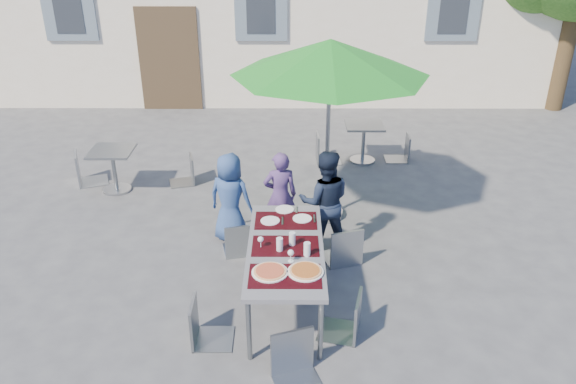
{
  "coord_description": "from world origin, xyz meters",
  "views": [
    {
      "loc": [
        0.62,
        -4.63,
        3.87
      ],
      "look_at": [
        0.59,
        1.32,
        0.94
      ],
      "focal_mm": 35.0,
      "sensor_mm": 36.0,
      "label": 1
    }
  ],
  "objects_px": {
    "chair_3": "(202,299)",
    "cafe_table_1": "(364,137)",
    "child_2": "(325,202)",
    "bg_chair_l_1": "(324,131)",
    "child_1": "(280,196)",
    "bg_chair_r_1": "(404,133)",
    "chair_2": "(345,224)",
    "chair_0": "(238,219)",
    "cafe_table_0": "(113,164)",
    "child_0": "(230,198)",
    "bg_chair_l_0": "(81,149)",
    "chair_1": "(275,220)",
    "pizza_near_right": "(305,271)",
    "chair_4": "(350,292)",
    "pizza_near_left": "(270,272)",
    "chair_5": "(296,333)",
    "patio_umbrella": "(330,59)",
    "bg_chair_r_0": "(185,154)",
    "dining_table": "(285,250)"
  },
  "relations": [
    {
      "from": "child_1",
      "to": "bg_chair_r_1",
      "type": "bearing_deg",
      "value": -136.1
    },
    {
      "from": "pizza_near_left",
      "to": "chair_1",
      "type": "relative_size",
      "value": 0.38
    },
    {
      "from": "patio_umbrella",
      "to": "cafe_table_0",
      "type": "xyz_separation_m",
      "value": [
        -3.23,
        0.83,
        -1.81
      ]
    },
    {
      "from": "child_0",
      "to": "child_2",
      "type": "height_order",
      "value": "child_2"
    },
    {
      "from": "chair_3",
      "to": "cafe_table_0",
      "type": "bearing_deg",
      "value": 118.22
    },
    {
      "from": "child_0",
      "to": "patio_umbrella",
      "type": "relative_size",
      "value": 0.47
    },
    {
      "from": "pizza_near_left",
      "to": "bg_chair_r_1",
      "type": "height_order",
      "value": "bg_chair_r_1"
    },
    {
      "from": "chair_2",
      "to": "patio_umbrella",
      "type": "height_order",
      "value": "patio_umbrella"
    },
    {
      "from": "child_1",
      "to": "bg_chair_l_1",
      "type": "height_order",
      "value": "child_1"
    },
    {
      "from": "pizza_near_right",
      "to": "cafe_table_0",
      "type": "distance_m",
      "value": 4.43
    },
    {
      "from": "chair_3",
      "to": "cafe_table_1",
      "type": "relative_size",
      "value": 1.29
    },
    {
      "from": "dining_table",
      "to": "chair_3",
      "type": "xyz_separation_m",
      "value": [
        -0.82,
        -0.6,
        -0.18
      ]
    },
    {
      "from": "child_2",
      "to": "bg_chair_l_1",
      "type": "distance_m",
      "value": 2.88
    },
    {
      "from": "chair_0",
      "to": "chair_2",
      "type": "bearing_deg",
      "value": -8.54
    },
    {
      "from": "child_2",
      "to": "bg_chair_l_1",
      "type": "height_order",
      "value": "child_2"
    },
    {
      "from": "chair_2",
      "to": "patio_umbrella",
      "type": "bearing_deg",
      "value": 97.45
    },
    {
      "from": "child_0",
      "to": "child_2",
      "type": "relative_size",
      "value": 0.9
    },
    {
      "from": "bg_chair_l_0",
      "to": "child_2",
      "type": "bearing_deg",
      "value": -27.88
    },
    {
      "from": "chair_0",
      "to": "chair_4",
      "type": "relative_size",
      "value": 0.96
    },
    {
      "from": "chair_1",
      "to": "bg_chair_r_1",
      "type": "xyz_separation_m",
      "value": [
        2.15,
        3.2,
        -0.04
      ]
    },
    {
      "from": "chair_0",
      "to": "chair_2",
      "type": "height_order",
      "value": "chair_2"
    },
    {
      "from": "chair_0",
      "to": "chair_1",
      "type": "relative_size",
      "value": 0.92
    },
    {
      "from": "dining_table",
      "to": "chair_2",
      "type": "relative_size",
      "value": 1.96
    },
    {
      "from": "pizza_near_left",
      "to": "bg_chair_r_1",
      "type": "relative_size",
      "value": 0.41
    },
    {
      "from": "pizza_near_left",
      "to": "bg_chair_r_0",
      "type": "bearing_deg",
      "value": 111.85
    },
    {
      "from": "child_1",
      "to": "cafe_table_0",
      "type": "xyz_separation_m",
      "value": [
        -2.59,
        1.38,
        -0.16
      ]
    },
    {
      "from": "pizza_near_left",
      "to": "bg_chair_l_1",
      "type": "xyz_separation_m",
      "value": [
        0.77,
        4.55,
        -0.21
      ]
    },
    {
      "from": "chair_0",
      "to": "pizza_near_right",
      "type": "bearing_deg",
      "value": -62.4
    },
    {
      "from": "pizza_near_left",
      "to": "bg_chair_l_0",
      "type": "xyz_separation_m",
      "value": [
        -3.09,
        3.65,
        -0.19
      ]
    },
    {
      "from": "bg_chair_r_0",
      "to": "bg_chair_l_1",
      "type": "distance_m",
      "value": 2.41
    },
    {
      "from": "child_0",
      "to": "cafe_table_0",
      "type": "height_order",
      "value": "child_0"
    },
    {
      "from": "pizza_near_left",
      "to": "cafe_table_0",
      "type": "xyz_separation_m",
      "value": [
        -2.53,
        3.36,
        -0.32
      ]
    },
    {
      "from": "pizza_near_left",
      "to": "child_0",
      "type": "bearing_deg",
      "value": 106.82
    },
    {
      "from": "patio_umbrella",
      "to": "cafe_table_1",
      "type": "relative_size",
      "value": 3.73
    },
    {
      "from": "chair_4",
      "to": "bg_chair_l_1",
      "type": "xyz_separation_m",
      "value": [
        -0.02,
        4.55,
        0.03
      ]
    },
    {
      "from": "dining_table",
      "to": "child_0",
      "type": "bearing_deg",
      "value": 117.31
    },
    {
      "from": "dining_table",
      "to": "cafe_table_1",
      "type": "distance_m",
      "value": 4.27
    },
    {
      "from": "child_0",
      "to": "chair_4",
      "type": "xyz_separation_m",
      "value": [
        1.36,
        -1.9,
        -0.08
      ]
    },
    {
      "from": "child_1",
      "to": "bg_chair_r_0",
      "type": "relative_size",
      "value": 1.42
    },
    {
      "from": "pizza_near_left",
      "to": "child_0",
      "type": "distance_m",
      "value": 1.99
    },
    {
      "from": "chair_2",
      "to": "bg_chair_l_1",
      "type": "xyz_separation_m",
      "value": [
        -0.08,
        3.22,
        0.01
      ]
    },
    {
      "from": "pizza_near_right",
      "to": "chair_3",
      "type": "xyz_separation_m",
      "value": [
        -1.02,
        -0.11,
        -0.25
      ]
    },
    {
      "from": "child_1",
      "to": "chair_2",
      "type": "relative_size",
      "value": 1.29
    },
    {
      "from": "child_1",
      "to": "child_2",
      "type": "xyz_separation_m",
      "value": [
        0.56,
        -0.3,
        0.07
      ]
    },
    {
      "from": "child_1",
      "to": "child_2",
      "type": "relative_size",
      "value": 0.9
    },
    {
      "from": "child_1",
      "to": "bg_chair_l_0",
      "type": "distance_m",
      "value": 3.57
    },
    {
      "from": "chair_5",
      "to": "patio_umbrella",
      "type": "height_order",
      "value": "patio_umbrella"
    },
    {
      "from": "child_0",
      "to": "bg_chair_l_1",
      "type": "bearing_deg",
      "value": -97.32
    },
    {
      "from": "chair_3",
      "to": "patio_umbrella",
      "type": "distance_m",
      "value": 3.44
    },
    {
      "from": "chair_2",
      "to": "bg_chair_l_1",
      "type": "bearing_deg",
      "value": 91.5
    }
  ]
}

